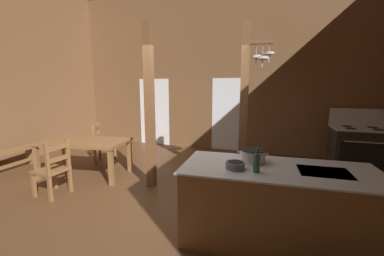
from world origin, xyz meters
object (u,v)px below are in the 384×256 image
Objects in this scene: dining_table at (84,145)px; bench_along_left_wall at (5,158)px; kitchen_island at (276,205)px; bottle_tall_on_counter at (257,163)px; ladderback_chair_near_window at (103,143)px; stove_range at (359,148)px; stockpot_on_counter at (253,155)px; mixing_bowl_on_counter at (235,165)px; ladderback_chair_by_post at (53,169)px.

dining_table reaches higher than bench_along_left_wall.
kitchen_island is 8.21× the size of bottle_tall_on_counter.
dining_table is 1.91× the size of ladderback_chair_near_window.
stove_range is 3.49× the size of stockpot_on_counter.
ladderback_chair_near_window is (-0.28, 0.89, -0.20)m from dining_table.
ladderback_chair_near_window is at bearing 107.70° from dining_table.
bottle_tall_on_counter is at bearing -78.85° from stockpot_on_counter.
stove_range is 5.88m from dining_table.
dining_table is 3.48m from mixing_bowl_on_counter.
ladderback_chair_near_window reaches higher than kitchen_island.
bench_along_left_wall is at bearing 171.11° from bottle_tall_on_counter.
ladderback_chair_by_post reaches higher than bench_along_left_wall.
bench_along_left_wall is 6.27× the size of mixing_bowl_on_counter.
dining_table is at bearing -157.28° from stove_range.
mixing_bowl_on_counter is at bearing -20.20° from dining_table.
kitchen_island is at bearing -6.23° from bench_along_left_wall.
stove_range is 0.97× the size of bench_along_left_wall.
stove_range is 1.39× the size of ladderback_chair_by_post.
stove_range is 6.08× the size of mixing_bowl_on_counter.
mixing_bowl_on_counter is (-0.46, -0.18, 0.49)m from kitchen_island.
ladderback_chair_by_post is (0.48, -1.82, 0.00)m from ladderback_chair_near_window.
stove_range reaches higher than ladderback_chair_near_window.
bench_along_left_wall is (-5.48, 0.60, -0.15)m from kitchen_island.
kitchen_island is 4.42m from ladderback_chair_near_window.
kitchen_island is 1.68× the size of stove_range.
ladderback_chair_near_window is 0.70× the size of bench_along_left_wall.
ladderback_chair_near_window is 4.38× the size of mixing_bowl_on_counter.
stockpot_on_counter is 0.38m from bottle_tall_on_counter.
ladderback_chair_near_window is at bearing 149.44° from mixing_bowl_on_counter.
bottle_tall_on_counter is at bearing -29.45° from ladderback_chair_near_window.
kitchen_island is at bearing -15.26° from dining_table.
ladderback_chair_near_window reaches higher than dining_table.
mixing_bowl_on_counter is at bearing -122.05° from stove_range.
mixing_bowl_on_counter is at bearing -30.56° from ladderback_chair_near_window.
ladderback_chair_by_post is (-3.51, 0.08, -0.00)m from kitchen_island.
mixing_bowl_on_counter is 0.80× the size of bottle_tall_on_counter.
stockpot_on_counter reaches higher than ladderback_chair_near_window.
kitchen_island is 5.87× the size of stockpot_on_counter.
stockpot_on_counter is 1.74× the size of mixing_bowl_on_counter.
stockpot_on_counter is at bearing -14.27° from dining_table.
mixing_bowl_on_counter reaches higher than ladderback_chair_near_window.
stove_range is 3.76m from stockpot_on_counter.
stockpot_on_counter is at bearing -5.01° from bench_along_left_wall.
stove_range reaches higher than ladderback_chair_by_post.
ladderback_chair_by_post reaches higher than dining_table.
ladderback_chair_near_window is 4.37m from bottle_tall_on_counter.
kitchen_island is 3.70m from stove_range.
stockpot_on_counter is (3.21, 0.06, 0.53)m from ladderback_chair_by_post.
kitchen_island is 10.22× the size of mixing_bowl_on_counter.
ladderback_chair_near_window is at bearing 154.51° from kitchen_island.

